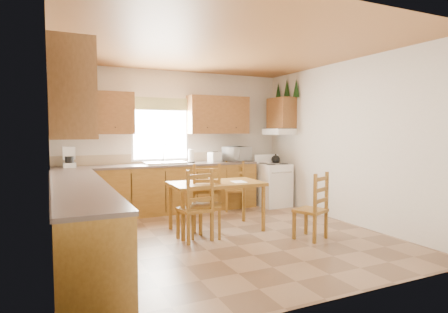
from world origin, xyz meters
name	(u,v)px	position (x,y,z in m)	size (l,w,h in m)	color
floor	(223,237)	(0.00, 0.00, 0.00)	(4.50, 4.50, 0.00)	#80634A
ceiling	(223,48)	(0.00, 0.00, 2.70)	(4.50, 4.50, 0.00)	#A06736
wall_left	(49,147)	(-2.25, 0.00, 1.35)	(4.50, 4.50, 0.00)	beige
wall_right	(345,142)	(2.25, 0.00, 1.35)	(4.50, 4.50, 0.00)	beige
wall_back	(175,140)	(0.00, 2.25, 1.35)	(4.50, 4.50, 0.00)	beige
wall_front	(331,153)	(0.00, -2.25, 1.35)	(4.50, 4.50, 0.00)	beige
lower_cab_back	(161,190)	(-0.38, 1.95, 0.44)	(3.75, 0.60, 0.88)	brown
lower_cab_left	(80,224)	(-1.95, -0.15, 0.44)	(0.60, 3.60, 0.88)	brown
counter_back	(161,165)	(-0.38, 1.95, 0.90)	(3.75, 0.63, 0.04)	brown
counter_left	(79,185)	(-1.95, -0.15, 0.90)	(0.63, 3.60, 0.04)	brown
backsplash	(157,158)	(-0.38, 2.24, 1.01)	(3.75, 0.01, 0.18)	tan
upper_cab_back_left	(93,113)	(-1.55, 2.08, 1.85)	(1.41, 0.33, 0.75)	brown
upper_cab_back_right	(218,115)	(0.86, 2.08, 1.85)	(1.25, 0.33, 0.75)	brown
upper_cab_left	(64,103)	(-2.08, -0.15, 1.85)	(0.33, 3.60, 0.75)	brown
upper_cab_stove	(281,113)	(2.08, 1.65, 1.90)	(0.33, 0.62, 0.62)	brown
range_hood	(279,132)	(2.03, 1.65, 1.52)	(0.44, 0.62, 0.12)	white
window_frame	(161,130)	(-0.30, 2.22, 1.55)	(1.13, 0.02, 1.18)	white
window_pane	(161,130)	(-0.30, 2.21, 1.55)	(1.05, 0.01, 1.10)	white
window_valance	(161,104)	(-0.30, 2.19, 2.05)	(1.19, 0.01, 0.24)	#507033
sink_basin	(165,163)	(-0.30, 1.95, 0.94)	(0.75, 0.45, 0.04)	silver
pine_decal_a	(296,88)	(2.21, 1.33, 2.38)	(0.22, 0.22, 0.36)	black
pine_decal_b	(287,88)	(2.21, 1.65, 2.42)	(0.22, 0.22, 0.36)	black
pine_decal_c	(278,91)	(2.21, 1.97, 2.38)	(0.22, 0.22, 0.36)	black
stove	(273,185)	(1.88, 1.61, 0.42)	(0.57, 0.59, 0.85)	white
coffeemaker	(69,158)	(-1.95, 1.99, 1.08)	(0.19, 0.22, 0.32)	white
paper_towel	(191,156)	(0.23, 1.97, 1.05)	(0.11, 0.11, 0.26)	white
toaster	(214,157)	(0.70, 1.92, 1.02)	(0.24, 0.15, 0.20)	white
microwave	(237,154)	(1.21, 1.95, 1.07)	(0.49, 0.35, 0.29)	white
dining_table	(216,206)	(0.07, 0.40, 0.37)	(1.40, 0.80, 0.75)	brown
chair_near_left	(195,205)	(-0.42, 0.05, 0.50)	(0.42, 0.40, 1.01)	brown
chair_near_right	(310,206)	(1.09, -0.59, 0.48)	(0.40, 0.38, 0.95)	brown
chair_far_left	(206,201)	(-0.20, 0.15, 0.52)	(0.44, 0.41, 1.04)	brown
chair_far_right	(235,186)	(0.97, 1.55, 0.47)	(0.39, 0.37, 0.93)	brown
table_paper	(239,182)	(0.40, 0.29, 0.75)	(0.20, 0.27, 0.00)	white
table_card	(211,178)	(-0.01, 0.44, 0.81)	(0.09, 0.02, 0.13)	white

